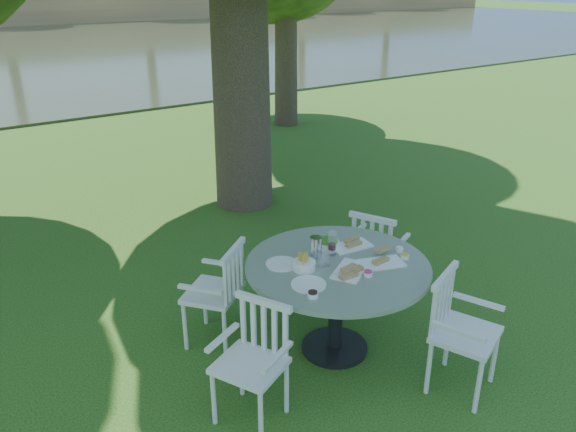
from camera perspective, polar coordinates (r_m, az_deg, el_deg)
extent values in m
plane|color=#193F0D|center=(5.56, 1.19, -8.76)|extent=(140.00, 140.00, 0.00)
cylinder|color=black|center=(4.94, 4.74, -13.11)|extent=(0.56, 0.56, 0.04)
cylinder|color=black|center=(4.72, 4.90, -9.26)|extent=(0.12, 0.12, 0.74)
cylinder|color=gray|center=(4.52, 5.06, -5.05)|extent=(1.48, 1.48, 0.04)
cylinder|color=silver|center=(5.76, 11.51, -5.45)|extent=(0.04, 0.04, 0.45)
cylinder|color=silver|center=(5.88, 7.83, -4.56)|extent=(0.04, 0.04, 0.45)
cylinder|color=silver|center=(5.46, 10.21, -7.04)|extent=(0.04, 0.04, 0.45)
cylinder|color=silver|center=(5.58, 6.36, -6.06)|extent=(0.04, 0.04, 0.45)
cube|color=silver|center=(5.55, 9.13, -3.53)|extent=(0.57, 0.59, 0.04)
cube|color=silver|center=(5.29, 8.45, -2.34)|extent=(0.23, 0.44, 0.46)
cylinder|color=silver|center=(5.19, -8.46, -8.63)|extent=(0.04, 0.04, 0.45)
cylinder|color=silver|center=(4.89, -10.43, -10.97)|extent=(0.04, 0.04, 0.45)
cylinder|color=silver|center=(5.06, -4.68, -9.31)|extent=(0.04, 0.04, 0.45)
cylinder|color=silver|center=(4.75, -6.44, -11.78)|extent=(0.04, 0.04, 0.45)
cube|color=silver|center=(4.84, -7.65, -7.69)|extent=(0.62, 0.62, 0.04)
cube|color=silver|center=(4.66, -5.51, -5.86)|extent=(0.39, 0.32, 0.46)
cylinder|color=silver|center=(4.16, -7.56, -17.89)|extent=(0.03, 0.03, 0.44)
cylinder|color=silver|center=(3.98, -2.79, -19.82)|extent=(0.03, 0.03, 0.44)
cylinder|color=silver|center=(4.37, -4.75, -15.35)|extent=(0.03, 0.03, 0.44)
cylinder|color=silver|center=(4.21, -0.15, -17.02)|extent=(0.03, 0.03, 0.44)
cube|color=silver|center=(4.02, -3.92, -14.91)|extent=(0.56, 0.58, 0.04)
cube|color=silver|center=(4.04, -2.46, -11.16)|extent=(0.23, 0.42, 0.45)
cylinder|color=silver|center=(4.41, 18.76, -16.07)|extent=(0.04, 0.04, 0.46)
cylinder|color=silver|center=(4.74, 20.22, -13.27)|extent=(0.04, 0.04, 0.46)
cylinder|color=silver|center=(4.48, 14.10, -14.73)|extent=(0.04, 0.04, 0.46)
cylinder|color=silver|center=(4.81, 15.89, -12.09)|extent=(0.04, 0.04, 0.46)
cube|color=silver|center=(4.46, 17.64, -11.40)|extent=(0.60, 0.57, 0.04)
cube|color=silver|center=(4.39, 15.41, -8.35)|extent=(0.46, 0.21, 0.47)
cube|color=white|center=(4.40, 6.33, -5.52)|extent=(0.42, 0.37, 0.01)
cube|color=white|center=(4.55, 9.50, -4.74)|extent=(0.40, 0.31, 0.01)
cube|color=white|center=(4.79, 6.39, -3.05)|extent=(0.37, 0.24, 0.01)
cylinder|color=white|center=(4.20, 2.10, -6.96)|extent=(0.27, 0.27, 0.01)
cylinder|color=white|center=(4.48, -0.62, -4.88)|extent=(0.26, 0.26, 0.01)
cylinder|color=white|center=(4.39, 1.65, -5.04)|extent=(0.18, 0.18, 0.07)
cylinder|color=white|center=(4.73, 4.06, -2.95)|extent=(0.20, 0.20, 0.07)
cylinder|color=silver|center=(4.52, 2.84, -3.29)|extent=(0.10, 0.10, 0.20)
cylinder|color=white|center=(4.61, 4.51, -2.78)|extent=(0.07, 0.07, 0.20)
cylinder|color=white|center=(4.43, 3.45, -4.58)|extent=(0.06, 0.06, 0.10)
cylinder|color=white|center=(4.45, 3.88, -4.43)|extent=(0.07, 0.07, 0.11)
cylinder|color=white|center=(4.35, 8.13, -5.85)|extent=(0.07, 0.07, 0.03)
cylinder|color=white|center=(4.66, 11.78, -4.09)|extent=(0.07, 0.07, 0.03)
cylinder|color=white|center=(4.77, 11.26, -3.40)|extent=(0.07, 0.07, 0.03)
cylinder|color=white|center=(4.05, 2.53, -8.02)|extent=(0.08, 0.08, 0.03)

